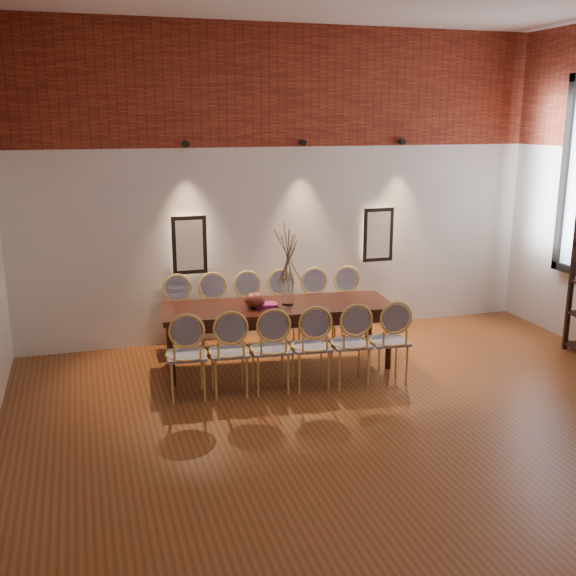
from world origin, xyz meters
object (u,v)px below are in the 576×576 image
object	(u,v)px
chair_near_a	(187,355)
chair_far_f	(351,307)
vase	(288,292)
book	(266,305)
chair_near_c	(270,349)
chair_near_b	(229,352)
chair_far_b	(215,315)
chair_near_f	(388,341)
chair_far_e	(318,309)
chair_far_c	(250,313)
bowl	(255,300)
chair_far_d	(284,310)
dining_table	(278,336)
chair_far_a	(179,317)
chair_near_d	(311,346)
chair_near_e	(350,343)

from	to	relation	value
chair_near_a	chair_far_f	xyz separation A→B (m)	(2.33, 1.21, 0.00)
vase	book	size ratio (longest dim) A/B	1.15
chair_near_a	chair_near_c	world-z (taller)	same
chair_near_b	chair_far_b	size ratio (longest dim) A/B	1.00
chair_near_f	chair_far_b	xyz separation A→B (m)	(-1.63, 1.57, 0.00)
chair_near_f	chair_far_e	distance (m)	1.48
chair_far_c	bowl	size ratio (longest dim) A/B	3.92
chair_far_b	chair_far_d	bearing A→B (deg)	180.00
dining_table	chair_far_e	bearing A→B (deg)	46.78
chair_near_a	chair_near_b	bearing A→B (deg)	0.00
dining_table	chair_far_e	size ratio (longest dim) A/B	2.83
chair_far_a	chair_far_b	size ratio (longest dim) A/B	1.00
chair_far_b	vase	bearing A→B (deg)	137.84
chair_near_f	chair_far_d	world-z (taller)	same
chair_far_a	bowl	world-z (taller)	chair_far_a
chair_near_f	chair_far_c	bearing A→B (deg)	133.22
chair_far_d	chair_near_f	bearing A→B (deg)	122.06
chair_near_d	chair_far_c	size ratio (longest dim) A/B	1.00
chair_far_c	bowl	distance (m)	0.84
chair_far_f	vase	distance (m)	1.29
chair_far_c	bowl	bearing A→B (deg)	85.86
chair_near_b	book	xyz separation A→B (m)	(0.58, 0.64, 0.30)
dining_table	bowl	distance (m)	0.54
chair_near_a	chair_far_e	xyz separation A→B (m)	(1.89, 1.25, 0.00)
dining_table	chair_far_e	distance (m)	0.97
chair_near_b	chair_near_f	size ratio (longest dim) A/B	1.00
vase	chair_near_e	bearing A→B (deg)	-57.49
chair_far_e	chair_far_b	bearing A→B (deg)	-0.00
chair_near_b	dining_table	bearing A→B (deg)	46.78
chair_near_f	chair_near_a	bearing A→B (deg)	180.00
chair_near_e	bowl	size ratio (longest dim) A/B	3.92
chair_near_b	chair_near_f	distance (m)	1.77
chair_near_a	vase	xyz separation A→B (m)	(1.28, 0.59, 0.43)
dining_table	chair_far_e	xyz separation A→B (m)	(0.73, 0.64, 0.09)
chair_far_e	book	world-z (taller)	chair_far_e
chair_far_c	vase	world-z (taller)	vase
chair_near_f	book	size ratio (longest dim) A/B	3.62
chair_near_f	chair_far_a	size ratio (longest dim) A/B	1.00
chair_far_d	vase	world-z (taller)	vase
chair_near_b	chair_far_e	world-z (taller)	same
chair_near_c	chair_far_c	xyz separation A→B (m)	(0.13, 1.41, 0.00)
chair_near_c	chair_far_a	bearing A→B (deg)	122.06
dining_table	chair_near_c	size ratio (longest dim) A/B	2.83
dining_table	chair_far_a	bearing A→B (deg)	147.44
chair_near_c	book	size ratio (longest dim) A/B	3.62
chair_near_c	chair_near_f	xyz separation A→B (m)	(1.32, -0.12, 0.00)
chair_near_e	book	bearing A→B (deg)	139.54
chair_near_b	chair_far_b	distance (m)	1.41
chair_near_b	vase	size ratio (longest dim) A/B	3.13
chair_far_c	bowl	xyz separation A→B (m)	(-0.12, -0.75, 0.37)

